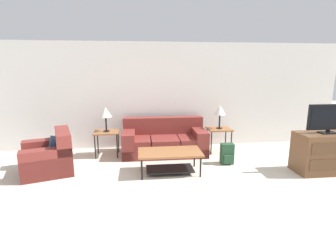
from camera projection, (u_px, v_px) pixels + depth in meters
ground_plane at (198, 229)px, 3.30m from camera, size 24.00×24.00×0.00m
wall_back at (167, 96)px, 6.56m from camera, size 9.00×0.06×2.60m
couch at (164, 141)px, 6.18m from camera, size 1.93×0.95×0.82m
armchair at (50, 157)px, 5.09m from camera, size 1.15×1.21×0.80m
coffee_table at (170, 157)px, 5.01m from camera, size 1.20×0.66×0.43m
side_table_left at (107, 134)px, 5.96m from camera, size 0.56×0.48×0.58m
side_table_right at (219, 131)px, 6.25m from camera, size 0.56×0.48×0.58m
table_lamp_left at (106, 113)px, 5.85m from camera, size 0.27×0.27×0.55m
table_lamp_right at (220, 111)px, 6.14m from camera, size 0.27×0.27×0.55m
tv_console at (325, 153)px, 5.04m from camera, size 1.12×0.57×0.78m
television at (330, 118)px, 4.89m from camera, size 0.86×0.20×0.55m
backpack at (227, 154)px, 5.50m from camera, size 0.26×0.24×0.44m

